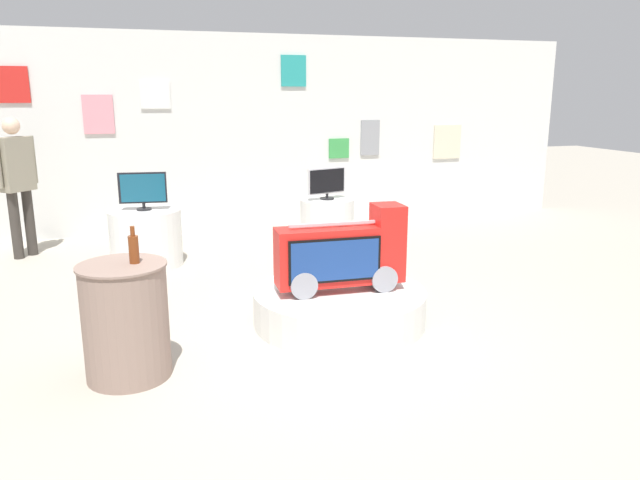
{
  "coord_description": "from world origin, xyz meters",
  "views": [
    {
      "loc": [
        -1.41,
        -4.41,
        1.98
      ],
      "look_at": [
        0.25,
        0.86,
        0.63
      ],
      "focal_mm": 34.01,
      "sensor_mm": 36.0,
      "label": 1
    }
  ],
  "objects_px": {
    "bottle_on_side_table": "(134,248)",
    "shopper_browsing_near_truck": "(17,177)",
    "tv_on_center_rear": "(327,182)",
    "display_pedestal_center_rear": "(327,224)",
    "display_pedestal_left_rear": "(146,238)",
    "novelty_firetruck_tv": "(342,257)",
    "main_display_pedestal": "(340,306)",
    "tv_on_left_rear": "(143,189)",
    "side_table_round": "(126,320)"
  },
  "relations": [
    {
      "from": "bottle_on_side_table",
      "to": "shopper_browsing_near_truck",
      "type": "xyz_separation_m",
      "value": [
        -1.29,
        3.79,
        0.05
      ]
    },
    {
      "from": "tv_on_center_rear",
      "to": "display_pedestal_center_rear",
      "type": "bearing_deg",
      "value": 74.18
    },
    {
      "from": "display_pedestal_left_rear",
      "to": "bottle_on_side_table",
      "type": "height_order",
      "value": "bottle_on_side_table"
    },
    {
      "from": "display_pedestal_center_rear",
      "to": "novelty_firetruck_tv",
      "type": "bearing_deg",
      "value": -105.11
    },
    {
      "from": "bottle_on_side_table",
      "to": "shopper_browsing_near_truck",
      "type": "bearing_deg",
      "value": 108.84
    },
    {
      "from": "main_display_pedestal",
      "to": "tv_on_center_rear",
      "type": "relative_size",
      "value": 2.77
    },
    {
      "from": "tv_on_left_rear",
      "to": "display_pedestal_center_rear",
      "type": "xyz_separation_m",
      "value": [
        2.25,
        0.06,
        -0.57
      ]
    },
    {
      "from": "bottle_on_side_table",
      "to": "shopper_browsing_near_truck",
      "type": "height_order",
      "value": "shopper_browsing_near_truck"
    },
    {
      "from": "bottle_on_side_table",
      "to": "display_pedestal_center_rear",
      "type": "bearing_deg",
      "value": 51.66
    },
    {
      "from": "novelty_firetruck_tv",
      "to": "main_display_pedestal",
      "type": "bearing_deg",
      "value": 159.86
    },
    {
      "from": "main_display_pedestal",
      "to": "tv_on_left_rear",
      "type": "xyz_separation_m",
      "value": [
        -1.55,
        2.42,
        0.75
      ]
    },
    {
      "from": "main_display_pedestal",
      "to": "bottle_on_side_table",
      "type": "distance_m",
      "value": 1.94
    },
    {
      "from": "side_table_round",
      "to": "main_display_pedestal",
      "type": "bearing_deg",
      "value": 16.55
    },
    {
      "from": "novelty_firetruck_tv",
      "to": "display_pedestal_left_rear",
      "type": "distance_m",
      "value": 2.91
    },
    {
      "from": "tv_on_left_rear",
      "to": "side_table_round",
      "type": "height_order",
      "value": "tv_on_left_rear"
    },
    {
      "from": "display_pedestal_left_rear",
      "to": "display_pedestal_center_rear",
      "type": "bearing_deg",
      "value": 1.49
    },
    {
      "from": "main_display_pedestal",
      "to": "display_pedestal_left_rear",
      "type": "relative_size",
      "value": 1.83
    },
    {
      "from": "side_table_round",
      "to": "tv_on_left_rear",
      "type": "bearing_deg",
      "value": 85.62
    },
    {
      "from": "tv_on_left_rear",
      "to": "display_pedestal_left_rear",
      "type": "bearing_deg",
      "value": 97.71
    },
    {
      "from": "tv_on_center_rear",
      "to": "shopper_browsing_near_truck",
      "type": "height_order",
      "value": "shopper_browsing_near_truck"
    },
    {
      "from": "tv_on_left_rear",
      "to": "tv_on_center_rear",
      "type": "distance_m",
      "value": 2.25
    },
    {
      "from": "main_display_pedestal",
      "to": "novelty_firetruck_tv",
      "type": "bearing_deg",
      "value": -20.14
    },
    {
      "from": "main_display_pedestal",
      "to": "side_table_round",
      "type": "height_order",
      "value": "side_table_round"
    },
    {
      "from": "main_display_pedestal",
      "to": "novelty_firetruck_tv",
      "type": "height_order",
      "value": "novelty_firetruck_tv"
    },
    {
      "from": "main_display_pedestal",
      "to": "tv_on_left_rear",
      "type": "distance_m",
      "value": 2.98
    },
    {
      "from": "display_pedestal_left_rear",
      "to": "tv_on_center_rear",
      "type": "xyz_separation_m",
      "value": [
        2.25,
        0.05,
        0.55
      ]
    },
    {
      "from": "display_pedestal_center_rear",
      "to": "bottle_on_side_table",
      "type": "distance_m",
      "value": 3.89
    },
    {
      "from": "main_display_pedestal",
      "to": "side_table_round",
      "type": "xyz_separation_m",
      "value": [
        -1.78,
        -0.53,
        0.27
      ]
    },
    {
      "from": "shopper_browsing_near_truck",
      "to": "tv_on_left_rear",
      "type": "bearing_deg",
      "value": -30.51
    },
    {
      "from": "novelty_firetruck_tv",
      "to": "side_table_round",
      "type": "height_order",
      "value": "novelty_firetruck_tv"
    },
    {
      "from": "tv_on_left_rear",
      "to": "bottle_on_side_table",
      "type": "distance_m",
      "value": 2.95
    },
    {
      "from": "main_display_pedestal",
      "to": "display_pedestal_center_rear",
      "type": "relative_size",
      "value": 2.2
    },
    {
      "from": "main_display_pedestal",
      "to": "novelty_firetruck_tv",
      "type": "xyz_separation_m",
      "value": [
        0.02,
        -0.01,
        0.45
      ]
    },
    {
      "from": "tv_on_left_rear",
      "to": "bottle_on_side_table",
      "type": "bearing_deg",
      "value": -92.64
    },
    {
      "from": "novelty_firetruck_tv",
      "to": "side_table_round",
      "type": "xyz_separation_m",
      "value": [
        -1.8,
        -0.52,
        -0.18
      ]
    },
    {
      "from": "tv_on_left_rear",
      "to": "shopper_browsing_near_truck",
      "type": "distance_m",
      "value": 1.66
    },
    {
      "from": "main_display_pedestal",
      "to": "display_pedestal_left_rear",
      "type": "distance_m",
      "value": 2.89
    },
    {
      "from": "side_table_round",
      "to": "bottle_on_side_table",
      "type": "distance_m",
      "value": 0.52
    },
    {
      "from": "tv_on_center_rear",
      "to": "bottle_on_side_table",
      "type": "relative_size",
      "value": 2.08
    },
    {
      "from": "main_display_pedestal",
      "to": "bottle_on_side_table",
      "type": "relative_size",
      "value": 5.77
    },
    {
      "from": "tv_on_left_rear",
      "to": "novelty_firetruck_tv",
      "type": "bearing_deg",
      "value": -57.09
    },
    {
      "from": "novelty_firetruck_tv",
      "to": "tv_on_center_rear",
      "type": "bearing_deg",
      "value": 74.89
    },
    {
      "from": "main_display_pedestal",
      "to": "novelty_firetruck_tv",
      "type": "distance_m",
      "value": 0.45
    },
    {
      "from": "main_display_pedestal",
      "to": "bottle_on_side_table",
      "type": "height_order",
      "value": "bottle_on_side_table"
    },
    {
      "from": "side_table_round",
      "to": "display_pedestal_left_rear",
      "type": "bearing_deg",
      "value": 85.64
    },
    {
      "from": "main_display_pedestal",
      "to": "display_pedestal_left_rear",
      "type": "height_order",
      "value": "display_pedestal_left_rear"
    },
    {
      "from": "tv_on_left_rear",
      "to": "tv_on_center_rear",
      "type": "xyz_separation_m",
      "value": [
        2.25,
        0.06,
        -0.02
      ]
    },
    {
      "from": "display_pedestal_center_rear",
      "to": "display_pedestal_left_rear",
      "type": "bearing_deg",
      "value": -178.51
    },
    {
      "from": "main_display_pedestal",
      "to": "display_pedestal_center_rear",
      "type": "xyz_separation_m",
      "value": [
        0.69,
        2.49,
        0.18
      ]
    },
    {
      "from": "display_pedestal_center_rear",
      "to": "tv_on_center_rear",
      "type": "distance_m",
      "value": 0.55
    }
  ]
}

